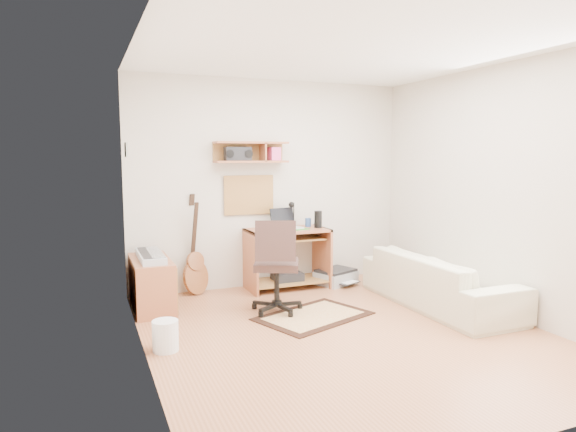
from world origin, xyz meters
name	(u,v)px	position (x,y,z in m)	size (l,w,h in m)	color
floor	(345,333)	(0.00, 0.00, -0.01)	(3.60, 4.00, 0.01)	#B2714A
ceiling	(349,47)	(0.00, 0.00, 2.60)	(3.60, 4.00, 0.01)	white
back_wall	(271,184)	(0.00, 2.00, 1.30)	(3.60, 0.01, 2.60)	beige
left_wall	(142,202)	(-1.80, 0.00, 1.30)	(0.01, 4.00, 2.60)	beige
right_wall	(499,190)	(1.80, 0.00, 1.30)	(0.01, 4.00, 2.60)	beige
wall_shelf	(251,152)	(-0.30, 1.88, 1.70)	(0.90, 0.25, 0.26)	#AA603C
cork_board	(249,195)	(-0.30, 1.98, 1.17)	(0.64, 0.03, 0.49)	tan
wall_photo	(126,150)	(-1.79, 1.50, 1.72)	(0.02, 0.20, 0.15)	#4C8CBF
desk	(287,259)	(0.12, 1.73, 0.38)	(1.00, 0.55, 0.75)	#AA603C
laptop	(287,219)	(0.11, 1.71, 0.88)	(0.34, 0.34, 0.26)	silver
speaker	(318,219)	(0.52, 1.68, 0.86)	(0.10, 0.10, 0.22)	black
desk_lamp	(294,214)	(0.26, 1.87, 0.91)	(0.11, 0.11, 0.32)	black
pencil_cup	(308,222)	(0.45, 1.83, 0.80)	(0.08, 0.08, 0.11)	#315394
boombox	(238,154)	(-0.47, 1.87, 1.68)	(0.32, 0.14, 0.16)	black
rug	(313,316)	(-0.07, 0.55, 0.01)	(1.12, 0.75, 0.01)	beige
task_chair	(277,265)	(-0.36, 0.86, 0.51)	(0.52, 0.52, 1.02)	#36241F
cabinet	(151,284)	(-1.58, 1.48, 0.28)	(0.40, 0.90, 0.55)	#AA603C
music_keyboard	(150,256)	(-1.58, 1.48, 0.58)	(0.24, 0.78, 0.07)	#B2B5BA
guitar	(195,245)	(-1.01, 1.86, 0.61)	(0.32, 0.20, 1.21)	brown
waste_basket	(165,336)	(-1.63, 0.19, 0.13)	(0.22, 0.22, 0.27)	white
printer	(336,277)	(0.78, 1.68, 0.09)	(0.48, 0.38, 0.18)	#A5A8AA
sofa	(439,272)	(1.38, 0.38, 0.39)	(1.97, 0.58, 0.77)	beige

